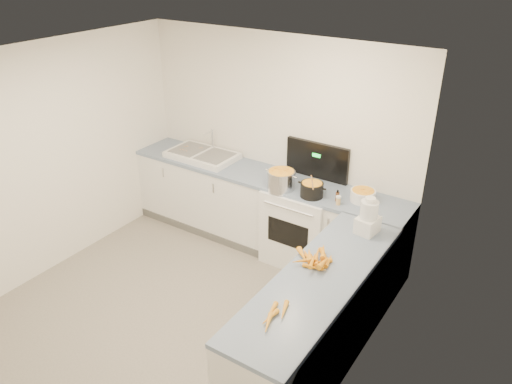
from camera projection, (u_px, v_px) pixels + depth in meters
The scene contains 19 objects.
floor at pixel (170, 321), 4.95m from camera, with size 3.50×4.00×0.00m, color gray, non-canonical shape.
ceiling at pixel (144, 68), 3.81m from camera, with size 3.50×4.00×0.00m, color white, non-canonical shape.
wall_back at pixel (277, 142), 5.87m from camera, with size 3.50×2.50×0.00m, color white, non-canonical shape.
wall_left at pixel (36, 166), 5.24m from camera, with size 4.00×2.50×0.00m, color white, non-canonical shape.
wall_right at pixel (341, 277), 3.52m from camera, with size 4.00×2.50×0.00m, color white, non-canonical shape.
counter_back at pixel (263, 210), 6.00m from camera, with size 3.50×0.62×0.94m.
counter_right at pixel (317, 322), 4.24m from camera, with size 0.62×2.20×0.94m.
stove at pixel (302, 223), 5.72m from camera, with size 0.76×0.65×1.36m.
sink at pixel (202, 155), 6.21m from camera, with size 0.86×0.52×0.31m.
steel_pot at pixel (281, 181), 5.43m from camera, with size 0.31×0.31×0.23m, color silver.
black_pot at pixel (312, 191), 5.27m from camera, with size 0.24×0.24×0.17m, color black.
wooden_spoon at pixel (312, 182), 5.22m from camera, with size 0.01×0.01×0.33m, color #AD7A47.
mixing_bowl at pixel (363, 196), 5.18m from camera, with size 0.26×0.26×0.12m, color white.
extract_bottle at pixel (337, 197), 5.18m from camera, with size 0.04×0.04×0.10m, color #593319.
spice_jar at pixel (338, 201), 5.11m from camera, with size 0.05×0.05×0.08m, color #E5B266.
food_processor at pixel (368, 218), 4.58m from camera, with size 0.20×0.24×0.36m.
carrot_pile at pixel (315, 259), 4.20m from camera, with size 0.35×0.37×0.09m.
peeled_carrots at pixel (274, 315), 3.59m from camera, with size 0.16×0.37×0.04m.
peelings at pixel (188, 148), 6.31m from camera, with size 0.25×0.23×0.01m.
Camera 1 is at (2.82, -2.73, 3.38)m, focal length 35.00 mm.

